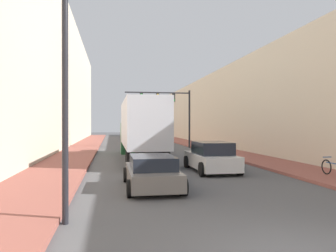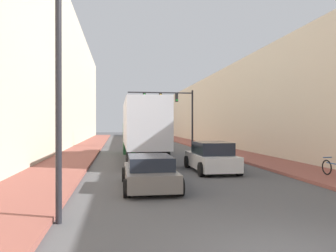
{
  "view_description": "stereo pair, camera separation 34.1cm",
  "coord_description": "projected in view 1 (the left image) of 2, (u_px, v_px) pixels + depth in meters",
  "views": [
    {
      "loc": [
        -3.6,
        -5.59,
        2.56
      ],
      "look_at": [
        -0.47,
        12.53,
        2.46
      ],
      "focal_mm": 35.0,
      "sensor_mm": 36.0,
      "label": 1
    },
    {
      "loc": [
        -3.27,
        -5.65,
        2.56
      ],
      "look_at": [
        -0.47,
        12.53,
        2.46
      ],
      "focal_mm": 35.0,
      "sensor_mm": 36.0,
      "label": 2
    }
  ],
  "objects": [
    {
      "name": "semi_truck",
      "position": [
        140.0,
        128.0,
        23.52
      ],
      "size": [
        2.48,
        13.15,
        4.13
      ],
      "color": "#B2B7C1",
      "rests_on": "ground"
    },
    {
      "name": "parked_bicycle",
      "position": [
        334.0,
        168.0,
        15.14
      ],
      "size": [
        0.44,
        1.83,
        0.86
      ],
      "color": "black",
      "rests_on": "sidewalk_right"
    },
    {
      "name": "street_lamp",
      "position": [
        65.0,
        49.0,
        8.35
      ],
      "size": [
        0.44,
        0.44,
        7.0
      ],
      "color": "black",
      "rests_on": "ground"
    },
    {
      "name": "sidewalk_left",
      "position": [
        83.0,
        148.0,
        34.58
      ],
      "size": [
        3.24,
        80.0,
        0.15
      ],
      "color": "brown",
      "rests_on": "ground"
    },
    {
      "name": "sedan_car",
      "position": [
        152.0,
        172.0,
        13.09
      ],
      "size": [
        2.14,
        4.44,
        1.31
      ],
      "color": "slate",
      "rests_on": "ground"
    },
    {
      "name": "sidewalk_right",
      "position": [
        203.0,
        146.0,
        36.81
      ],
      "size": [
        3.24,
        80.0,
        0.15
      ],
      "color": "brown",
      "rests_on": "ground"
    },
    {
      "name": "suv_car",
      "position": [
        211.0,
        157.0,
        17.78
      ],
      "size": [
        2.19,
        4.6,
        1.61
      ],
      "color": "silver",
      "rests_on": "ground"
    },
    {
      "name": "traffic_signal_gantry",
      "position": [
        172.0,
        106.0,
        35.3
      ],
      "size": [
        7.09,
        0.35,
        6.25
      ],
      "color": "black",
      "rests_on": "ground"
    },
    {
      "name": "building_right",
      "position": [
        242.0,
        109.0,
        37.58
      ],
      "size": [
        6.0,
        80.0,
        8.69
      ],
      "color": "beige",
      "rests_on": "ground"
    },
    {
      "name": "building_left",
      "position": [
        37.0,
        73.0,
        33.76
      ],
      "size": [
        6.0,
        80.0,
        15.65
      ],
      "color": "beige",
      "rests_on": "ground"
    }
  ]
}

